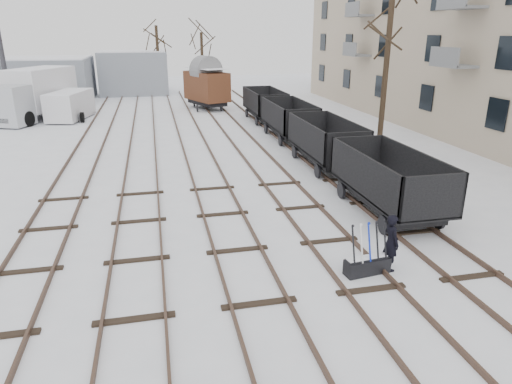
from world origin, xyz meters
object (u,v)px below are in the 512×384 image
(freight_wagon_a, at_px, (387,190))
(panel_van, at_px, (70,105))
(worker, at_px, (391,242))
(box_van_wagon, at_px, (207,85))
(crane, at_px, (8,88))
(ground_frame, at_px, (367,264))
(lorry, at_px, (34,94))

(freight_wagon_a, distance_m, panel_van, 27.05)
(worker, bearing_deg, box_van_wagon, -0.06)
(crane, bearing_deg, box_van_wagon, -23.14)
(worker, height_order, panel_van, panel_van)
(box_van_wagon, bearing_deg, crane, 155.53)
(box_van_wagon, distance_m, crane, 15.95)
(ground_frame, distance_m, crane, 34.96)
(freight_wagon_a, xyz_separation_m, lorry, (-16.97, 23.57, 1.07))
(freight_wagon_a, distance_m, box_van_wagon, 25.93)
(worker, bearing_deg, crane, 26.72)
(ground_frame, xyz_separation_m, box_van_wagon, (-0.88, 29.75, 1.75))
(freight_wagon_a, bearing_deg, worker, -116.54)
(box_van_wagon, distance_m, lorry, 13.53)
(freight_wagon_a, relative_size, box_van_wagon, 1.09)
(lorry, bearing_deg, ground_frame, -40.15)
(crane, bearing_deg, worker, -80.20)
(freight_wagon_a, distance_m, crane, 32.94)
(ground_frame, distance_m, worker, 0.91)
(ground_frame, xyz_separation_m, panel_van, (-11.70, 26.98, 0.83))
(worker, relative_size, freight_wagon_a, 0.29)
(freight_wagon_a, relative_size, panel_van, 1.08)
(box_van_wagon, bearing_deg, panel_van, 172.96)
(worker, distance_m, lorry, 31.40)
(worker, bearing_deg, freight_wagon_a, -29.70)
(lorry, bearing_deg, crane, 153.63)
(ground_frame, bearing_deg, freight_wagon_a, 49.10)
(ground_frame, height_order, panel_van, panel_van)
(worker, bearing_deg, ground_frame, 94.75)
(box_van_wagon, relative_size, crane, 0.64)
(lorry, xyz_separation_m, panel_van, (2.55, -0.69, -0.83))
(worker, xyz_separation_m, crane, (-17.53, 30.50, 1.28))
(freight_wagon_a, relative_size, lorry, 0.65)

